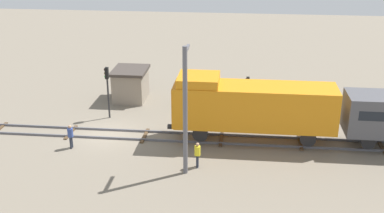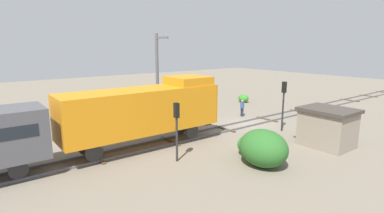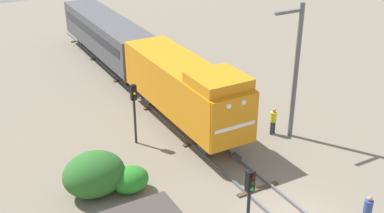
{
  "view_description": "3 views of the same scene",
  "coord_description": "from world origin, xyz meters",
  "px_view_note": "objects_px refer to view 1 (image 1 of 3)",
  "views": [
    {
      "loc": [
        31.13,
        9.59,
        14.68
      ],
      "look_at": [
        0.5,
        6.27,
        2.66
      ],
      "focal_mm": 45.0,
      "sensor_mm": 36.0,
      "label": 1
    },
    {
      "loc": [
        -17.85,
        19.93,
        7.03
      ],
      "look_at": [
        1.16,
        5.42,
        2.13
      ],
      "focal_mm": 28.0,
      "sensor_mm": 36.0,
      "label": 2
    },
    {
      "loc": [
        -12.55,
        -12.84,
        14.06
      ],
      "look_at": [
        0.02,
        9.49,
        1.79
      ],
      "focal_mm": 45.0,
      "sensor_mm": 36.0,
      "label": 3
    }
  ],
  "objects_px": {
    "catenary_mast": "(185,108)",
    "traffic_signal_near": "(107,83)",
    "traffic_signal_mid": "(247,91)",
    "worker_near_track": "(70,135)",
    "locomotive": "(251,105)",
    "relay_hut": "(131,84)",
    "worker_by_signal": "(197,153)"
  },
  "relations": [
    {
      "from": "catenary_mast",
      "to": "traffic_signal_mid",
      "type": "bearing_deg",
      "value": 156.05
    },
    {
      "from": "traffic_signal_mid",
      "to": "worker_near_track",
      "type": "height_order",
      "value": "traffic_signal_mid"
    },
    {
      "from": "worker_by_signal",
      "to": "catenary_mast",
      "type": "bearing_deg",
      "value": 130.84
    },
    {
      "from": "worker_near_track",
      "to": "relay_hut",
      "type": "height_order",
      "value": "relay_hut"
    },
    {
      "from": "traffic_signal_mid",
      "to": "worker_by_signal",
      "type": "height_order",
      "value": "traffic_signal_mid"
    },
    {
      "from": "locomotive",
      "to": "catenary_mast",
      "type": "bearing_deg",
      "value": -38.86
    },
    {
      "from": "catenary_mast",
      "to": "traffic_signal_near",
      "type": "bearing_deg",
      "value": -139.01
    },
    {
      "from": "worker_near_track",
      "to": "catenary_mast",
      "type": "bearing_deg",
      "value": 82.28
    },
    {
      "from": "worker_near_track",
      "to": "relay_hut",
      "type": "xyz_separation_m",
      "value": [
        -9.9,
        1.91,
        0.4
      ]
    },
    {
      "from": "locomotive",
      "to": "traffic_signal_mid",
      "type": "bearing_deg",
      "value": -175.37
    },
    {
      "from": "traffic_signal_mid",
      "to": "catenary_mast",
      "type": "distance_m",
      "value": 9.28
    },
    {
      "from": "locomotive",
      "to": "worker_by_signal",
      "type": "xyz_separation_m",
      "value": [
        4.2,
        -3.32,
        -1.78
      ]
    },
    {
      "from": "catenary_mast",
      "to": "relay_hut",
      "type": "relative_size",
      "value": 2.3
    },
    {
      "from": "traffic_signal_mid",
      "to": "relay_hut",
      "type": "xyz_separation_m",
      "value": [
        -4.1,
        -10.01,
        -1.18
      ]
    },
    {
      "from": "catenary_mast",
      "to": "worker_near_track",
      "type": "bearing_deg",
      "value": -107.18
    },
    {
      "from": "relay_hut",
      "to": "worker_near_track",
      "type": "bearing_deg",
      "value": -10.9
    },
    {
      "from": "traffic_signal_mid",
      "to": "relay_hut",
      "type": "height_order",
      "value": "traffic_signal_mid"
    },
    {
      "from": "traffic_signal_near",
      "to": "catenary_mast",
      "type": "relative_size",
      "value": 0.51
    },
    {
      "from": "traffic_signal_mid",
      "to": "traffic_signal_near",
      "type": "bearing_deg",
      "value": -88.94
    },
    {
      "from": "locomotive",
      "to": "relay_hut",
      "type": "distance_m",
      "value": 12.8
    },
    {
      "from": "traffic_signal_mid",
      "to": "catenary_mast",
      "type": "bearing_deg",
      "value": -23.95
    },
    {
      "from": "locomotive",
      "to": "worker_by_signal",
      "type": "bearing_deg",
      "value": -38.3
    },
    {
      "from": "locomotive",
      "to": "catenary_mast",
      "type": "relative_size",
      "value": 1.44
    },
    {
      "from": "traffic_signal_near",
      "to": "catenary_mast",
      "type": "height_order",
      "value": "catenary_mast"
    },
    {
      "from": "locomotive",
      "to": "relay_hut",
      "type": "xyz_separation_m",
      "value": [
        -7.5,
        -10.28,
        -1.38
      ]
    },
    {
      "from": "locomotive",
      "to": "relay_hut",
      "type": "relative_size",
      "value": 3.31
    },
    {
      "from": "traffic_signal_mid",
      "to": "worker_near_track",
      "type": "xyz_separation_m",
      "value": [
        5.8,
        -11.92,
        -1.57
      ]
    },
    {
      "from": "worker_near_track",
      "to": "catenary_mast",
      "type": "height_order",
      "value": "catenary_mast"
    },
    {
      "from": "catenary_mast",
      "to": "relay_hut",
      "type": "xyz_separation_m",
      "value": [
        -12.44,
        -6.31,
        -2.88
      ]
    },
    {
      "from": "traffic_signal_mid",
      "to": "catenary_mast",
      "type": "height_order",
      "value": "catenary_mast"
    },
    {
      "from": "locomotive",
      "to": "traffic_signal_mid",
      "type": "distance_m",
      "value": 3.42
    },
    {
      "from": "locomotive",
      "to": "traffic_signal_mid",
      "type": "xyz_separation_m",
      "value": [
        -3.4,
        -0.28,
        -0.21
      ]
    }
  ]
}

